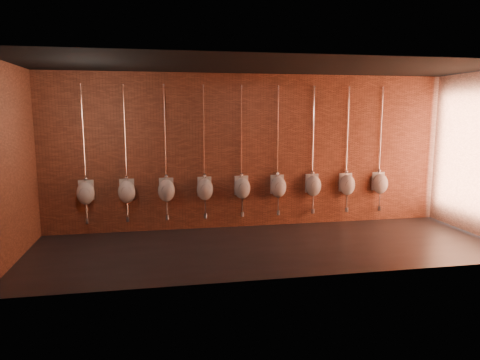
# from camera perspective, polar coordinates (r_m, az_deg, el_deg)

# --- Properties ---
(ground) EXTENTS (8.50, 8.50, 0.00)m
(ground) POSITION_cam_1_polar(r_m,az_deg,el_deg) (7.86, 3.89, -8.87)
(ground) COLOR black
(ground) RESTS_ON ground
(room_shell) EXTENTS (8.54, 3.04, 3.22)m
(room_shell) POSITION_cam_1_polar(r_m,az_deg,el_deg) (7.50, 4.05, 5.93)
(room_shell) COLOR black
(room_shell) RESTS_ON ground
(urinal_0) EXTENTS (0.35, 0.31, 2.71)m
(urinal_0) POSITION_cam_1_polar(r_m,az_deg,el_deg) (8.89, -19.90, -1.54)
(urinal_0) COLOR silver
(urinal_0) RESTS_ON ground
(urinal_1) EXTENTS (0.35, 0.31, 2.71)m
(urinal_1) POSITION_cam_1_polar(r_m,az_deg,el_deg) (8.79, -14.87, -1.41)
(urinal_1) COLOR silver
(urinal_1) RESTS_ON ground
(urinal_2) EXTENTS (0.35, 0.31, 2.71)m
(urinal_2) POSITION_cam_1_polar(r_m,az_deg,el_deg) (8.77, -9.78, -1.27)
(urinal_2) COLOR silver
(urinal_2) RESTS_ON ground
(urinal_3) EXTENTS (0.35, 0.31, 2.71)m
(urinal_3) POSITION_cam_1_polar(r_m,az_deg,el_deg) (8.81, -4.70, -1.12)
(urinal_3) COLOR silver
(urinal_3) RESTS_ON ground
(urinal_4) EXTENTS (0.35, 0.31, 2.71)m
(urinal_4) POSITION_cam_1_polar(r_m,az_deg,el_deg) (8.92, 0.29, -0.97)
(urinal_4) COLOR silver
(urinal_4) RESTS_ON ground
(urinal_5) EXTENTS (0.35, 0.31, 2.71)m
(urinal_5) POSITION_cam_1_polar(r_m,az_deg,el_deg) (9.10, 5.12, -0.81)
(urinal_5) COLOR silver
(urinal_5) RESTS_ON ground
(urinal_6) EXTENTS (0.35, 0.31, 2.71)m
(urinal_6) POSITION_cam_1_polar(r_m,az_deg,el_deg) (9.33, 9.74, -0.66)
(urinal_6) COLOR silver
(urinal_6) RESTS_ON ground
(urinal_7) EXTENTS (0.35, 0.31, 2.71)m
(urinal_7) POSITION_cam_1_polar(r_m,az_deg,el_deg) (9.63, 14.10, -0.51)
(urinal_7) COLOR silver
(urinal_7) RESTS_ON ground
(urinal_8) EXTENTS (0.35, 0.31, 2.71)m
(urinal_8) POSITION_cam_1_polar(r_m,az_deg,el_deg) (9.98, 18.18, -0.36)
(urinal_8) COLOR silver
(urinal_8) RESTS_ON ground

